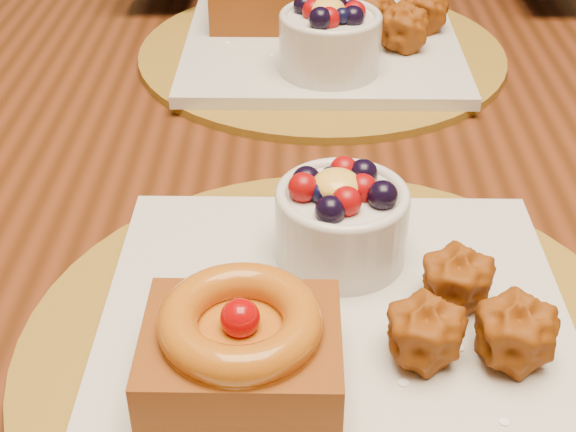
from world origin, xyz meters
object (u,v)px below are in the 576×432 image
object	(u,v)px
dining_table	(324,239)
place_setting_far	(319,33)
chair_far	(357,41)
place_setting_near	(332,320)

from	to	relation	value
dining_table	place_setting_far	xyz separation A→B (m)	(-0.00, 0.21, 0.10)
dining_table	place_setting_far	distance (m)	0.24
place_setting_far	chair_far	bearing A→B (deg)	81.70
place_setting_far	place_setting_near	bearing A→B (deg)	-89.88
place_setting_far	chair_far	distance (m)	0.63
dining_table	place_setting_far	bearing A→B (deg)	90.89
place_setting_near	place_setting_far	bearing A→B (deg)	90.12
place_setting_near	chair_far	size ratio (longest dim) A/B	0.39
place_setting_far	dining_table	bearing A→B (deg)	-89.11
place_setting_near	dining_table	bearing A→B (deg)	89.36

